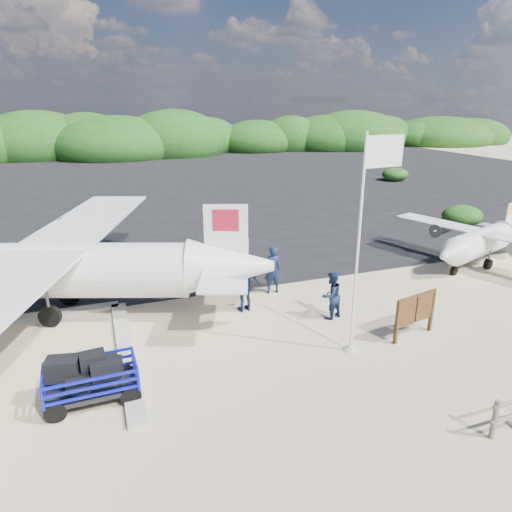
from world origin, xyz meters
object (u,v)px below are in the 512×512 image
Objects in this scene: crew_c at (245,286)px; aircraft_small at (74,179)px; baggage_cart at (94,401)px; signboard at (412,337)px; flagpole at (350,350)px; crew_a at (272,270)px; aircraft_large at (312,195)px; crew_b at (331,295)px.

crew_c reaches higher than aircraft_small.
signboard is at bearing -1.70° from baggage_cart.
flagpole reaches higher than crew_a.
crew_a is at bearing 97.14° from flagpole.
signboard is at bearing 90.91° from aircraft_large.
crew_c is at bearing 128.49° from signboard.
aircraft_large is at bearing 59.60° from signboard.
aircraft_large reaches higher than crew_a.
aircraft_small is (-8.01, 32.13, -0.97)m from crew_a.
baggage_cart is at bearing 36.78° from crew_a.
crew_a is 20.13m from aircraft_large.
aircraft_small is (-18.28, 14.85, 0.00)m from aircraft_large.
crew_b is at bearing 119.15° from signboard.
crew_a is 1.13× the size of crew_b.
aircraft_small is at bearing 89.97° from baggage_cart.
baggage_cart is 0.14× the size of aircraft_large.
crew_a is (-0.62, 4.94, 0.97)m from flagpole.
crew_c reaches higher than crew_b.
flagpole reaches higher than baggage_cart.
aircraft_large is at bearing -131.34° from crew_c.
flagpole is 0.95× the size of aircraft_small.
crew_c is (-4.48, 3.68, 0.97)m from signboard.
flagpole is 24.22m from aircraft_large.
aircraft_large is (7.31, 22.15, 0.00)m from signboard.
crew_a and crew_c have the same top height.
crew_a is 1.00× the size of crew_c.
crew_b is at bearing 13.32° from baggage_cart.
aircraft_small is (-6.48, 33.32, -0.97)m from crew_c.
baggage_cart is at bearing 26.21° from crew_c.
aircraft_large is at bearing 66.52° from flagpole.
crew_a reaches higher than signboard.
flagpole is 2.40m from crew_b.
signboard is 0.96× the size of crew_a.
signboard is (9.78, 0.03, 0.00)m from baggage_cart.
aircraft_large is at bearing -119.62° from crew_a.
aircraft_small is (-10.97, 37.00, 0.00)m from signboard.
aircraft_small is at bearing -19.90° from aircraft_large.
crew_c is at bearing 39.06° from crew_a.
baggage_cart is at bearing 179.71° from flagpole.
crew_b reaches higher than aircraft_small.
baggage_cart is 1.31× the size of signboard.
aircraft_large is (17.10, 22.18, 0.00)m from baggage_cart.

